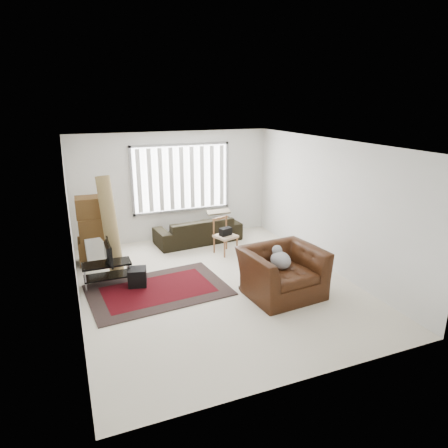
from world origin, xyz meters
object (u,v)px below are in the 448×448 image
(tv_stand, at_px, (107,269))
(moving_boxes, at_px, (91,233))
(sofa, at_px, (198,226))
(armchair, at_px, (282,269))
(side_chair, at_px, (225,234))

(tv_stand, height_order, moving_boxes, moving_boxes)
(sofa, bearing_deg, armchair, 93.71)
(moving_boxes, xyz_separation_m, sofa, (2.55, 0.41, -0.27))
(tv_stand, xyz_separation_m, sofa, (2.39, 1.67, 0.08))
(moving_boxes, xyz_separation_m, armchair, (3.07, -2.87, -0.18))
(side_chair, height_order, armchair, armchair)
(sofa, bearing_deg, moving_boxes, 3.70)
(side_chair, bearing_deg, sofa, 91.12)
(sofa, bearing_deg, side_chair, 103.86)
(armchair, bearing_deg, sofa, 93.92)
(tv_stand, bearing_deg, side_chair, 14.50)
(moving_boxes, distance_m, armchair, 4.21)
(side_chair, bearing_deg, armchair, -103.51)
(moving_boxes, relative_size, side_chair, 1.76)
(tv_stand, height_order, armchair, armchair)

